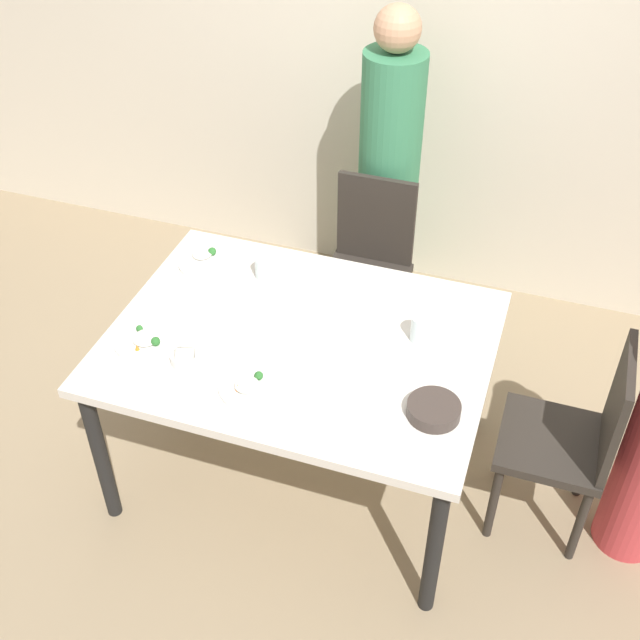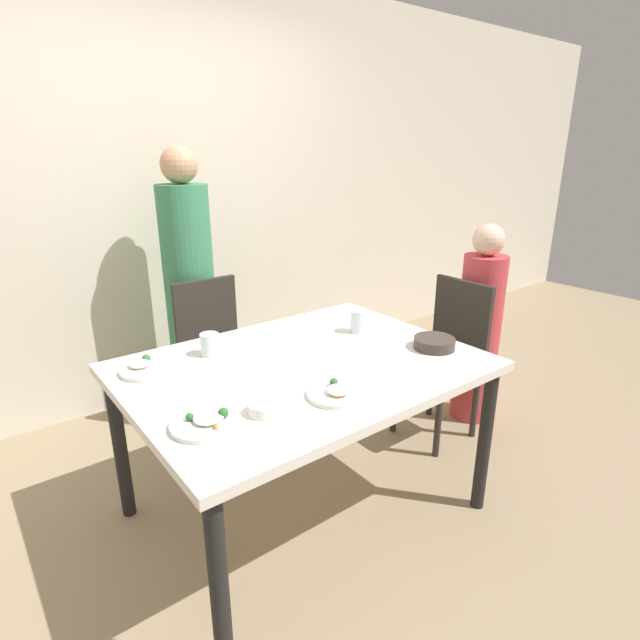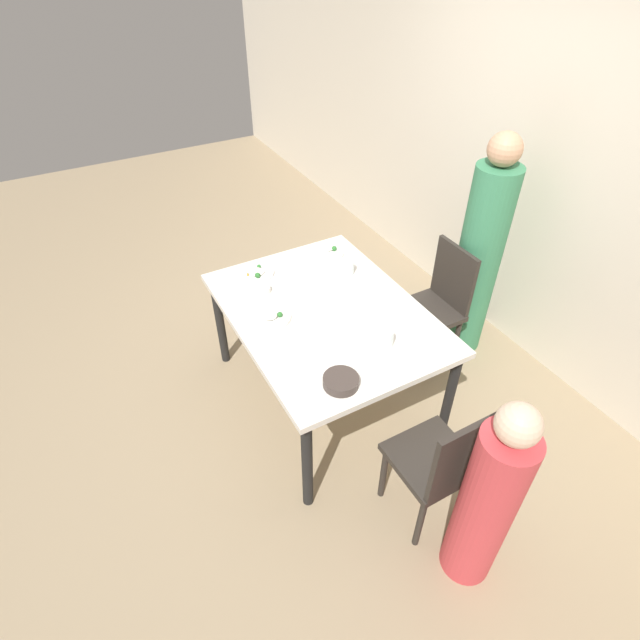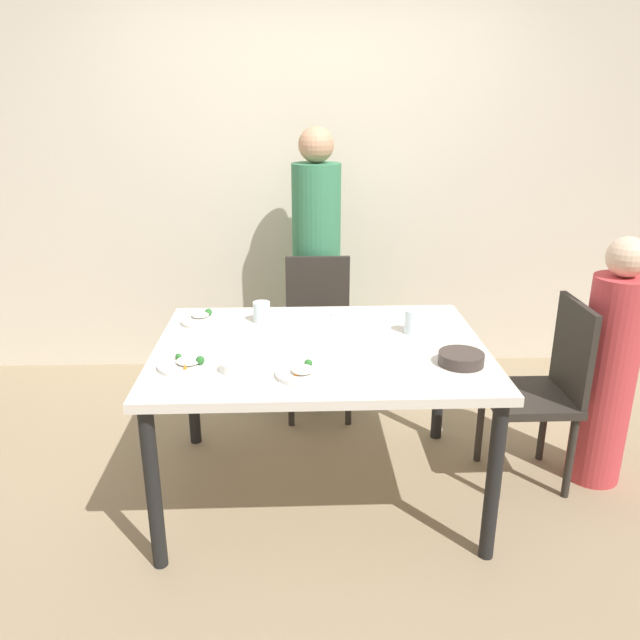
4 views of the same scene
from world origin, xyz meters
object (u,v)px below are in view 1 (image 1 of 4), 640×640
(plate_rice_adult, at_px, (249,386))
(glass_water_tall, at_px, (421,328))
(chair_adult_spot, at_px, (368,265))
(chair_child_spot, at_px, (573,437))
(bowl_curry, at_px, (434,409))
(person_adult, at_px, (388,184))

(plate_rice_adult, bearing_deg, glass_water_tall, 41.66)
(chair_adult_spot, distance_m, chair_child_spot, 1.32)
(chair_child_spot, relative_size, bowl_curry, 4.90)
(chair_adult_spot, height_order, plate_rice_adult, chair_adult_spot)
(plate_rice_adult, bearing_deg, chair_adult_spot, 85.12)
(chair_child_spot, relative_size, person_adult, 0.56)
(chair_child_spot, height_order, person_adult, person_adult)
(plate_rice_adult, bearing_deg, person_adult, 86.14)
(glass_water_tall, bearing_deg, bowl_curry, -70.08)
(chair_adult_spot, relative_size, plate_rice_adult, 4.15)
(chair_child_spot, bearing_deg, person_adult, -137.27)
(chair_child_spot, height_order, glass_water_tall, chair_child_spot)
(bowl_curry, distance_m, plate_rice_adult, 0.66)
(bowl_curry, xyz_separation_m, glass_water_tall, (-0.13, 0.37, 0.03))
(chair_child_spot, xyz_separation_m, bowl_curry, (-0.50, -0.30, 0.29))
(chair_adult_spot, xyz_separation_m, glass_water_tall, (0.41, -0.74, 0.31))
(chair_adult_spot, xyz_separation_m, person_adult, (-0.00, 0.32, 0.27))
(person_adult, height_order, bowl_curry, person_adult)
(plate_rice_adult, bearing_deg, bowl_curry, 7.86)
(person_adult, relative_size, glass_water_tall, 14.73)
(chair_adult_spot, distance_m, person_adult, 0.42)
(chair_child_spot, distance_m, bowl_curry, 0.65)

